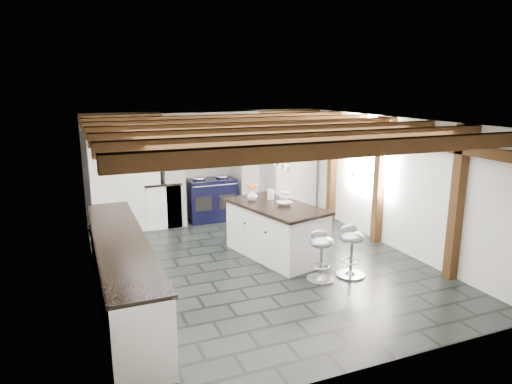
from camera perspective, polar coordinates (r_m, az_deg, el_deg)
name	(u,v)px	position (r m, az deg, el deg)	size (l,w,h in m)	color
ground	(260,264)	(7.49, 0.46, -8.94)	(6.00, 6.00, 0.00)	black
room_shell	(198,185)	(8.27, -7.24, 0.83)	(6.00, 6.03, 6.00)	white
range_cooker	(211,199)	(9.75, -5.64, -0.85)	(1.00, 0.63, 0.99)	black
kitchen_island	(276,230)	(7.69, 2.49, -4.73)	(1.35, 1.97, 1.19)	white
bar_stool_near	(352,245)	(7.02, 11.85, -6.49)	(0.46, 0.46, 0.79)	silver
bar_stool_far	(321,250)	(6.79, 8.15, -7.18)	(0.47, 0.47, 0.76)	silver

